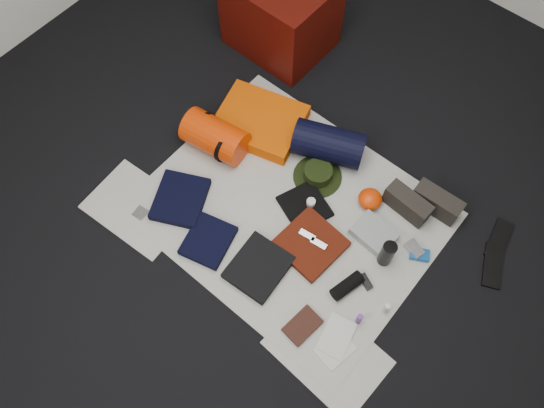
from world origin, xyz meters
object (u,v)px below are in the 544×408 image
Objects in this scene: navy_duffel at (329,144)px; red_cabinet at (281,13)px; sleeping_pad at (260,122)px; water_bottle at (387,254)px; stuff_sack at (215,137)px; compact_camera at (414,249)px; paperback_book at (302,325)px.

red_cabinet is at bearing 124.40° from navy_duffel.
water_bottle is at bearing -12.37° from sleeping_pad.
navy_duffel reaches higher than water_bottle.
stuff_sack reaches higher than sleeping_pad.
paperback_book is at bearing -88.56° from compact_camera.
paperback_book is (-0.12, -0.58, -0.08)m from water_bottle.
navy_duffel reaches higher than paperback_book.
navy_duffel is 2.15× the size of water_bottle.
red_cabinet is 3.21× the size of water_bottle.
navy_duffel is at bearing 126.88° from paperback_book.
water_bottle is 0.20m from compact_camera.
red_cabinet reaches higher than water_bottle.
sleeping_pad is at bearing 167.63° from water_bottle.
sleeping_pad is at bearing 146.98° from paperback_book.
compact_camera is (1.31, 0.20, -0.09)m from stuff_sack.
sleeping_pad reaches higher than paperback_book.
navy_duffel is 2.18× the size of paperback_book.
navy_duffel is at bearing -32.65° from red_cabinet.
navy_duffel is at bearing 13.49° from sleeping_pad.
sleeping_pad is at bearing 70.40° from stuff_sack.
red_cabinet is 1.73m from compact_camera.
sleeping_pad is 1.14m from water_bottle.
stuff_sack is at bearing -153.64° from compact_camera.
paperback_book is at bearing -82.12° from navy_duffel.
sleeping_pad is 2.68× the size of paperback_book.
red_cabinet is 1.22× the size of sleeping_pad.
water_bottle reaches higher than compact_camera.
stuff_sack is 1.22m from paperback_book.
stuff_sack is 1.21m from water_bottle.
red_cabinet reaches higher than paperback_book.
sleeping_pad is (0.35, -0.63, -0.21)m from red_cabinet.
red_cabinet is 1.49× the size of navy_duffel.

